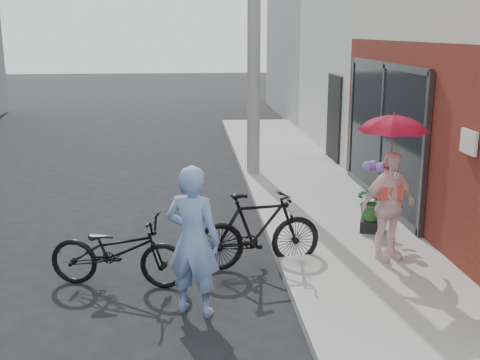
{
  "coord_description": "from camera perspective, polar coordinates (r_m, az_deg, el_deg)",
  "views": [
    {
      "loc": [
        -0.31,
        -6.88,
        3.17
      ],
      "look_at": [
        0.41,
        1.38,
        1.1
      ],
      "focal_mm": 45.0,
      "sensor_mm": 36.0,
      "label": 1
    }
  ],
  "objects": [
    {
      "name": "ground",
      "position": [
        7.58,
        -2.19,
        -10.7
      ],
      "size": [
        80.0,
        80.0,
        0.0
      ],
      "primitive_type": "plane",
      "color": "black",
      "rests_on": "ground"
    },
    {
      "name": "sidewalk",
      "position": [
        9.71,
        9.72,
        -4.87
      ],
      "size": [
        2.2,
        24.0,
        0.12
      ],
      "primitive_type": "cube",
      "color": "#989893",
      "rests_on": "ground"
    },
    {
      "name": "curb",
      "position": [
        9.49,
        2.9,
        -5.13
      ],
      "size": [
        0.12,
        24.0,
        0.12
      ],
      "primitive_type": "cube",
      "color": "#9E9E99",
      "rests_on": "ground"
    },
    {
      "name": "plaster_building",
      "position": [
        17.57,
        21.02,
        14.19
      ],
      "size": [
        8.0,
        6.0,
        7.0
      ],
      "primitive_type": "cube",
      "color": "silver",
      "rests_on": "ground"
    },
    {
      "name": "east_building_far",
      "position": [
        24.09,
        13.65,
        14.41
      ],
      "size": [
        8.0,
        8.0,
        7.0
      ],
      "primitive_type": "cube",
      "color": "gray",
      "rests_on": "ground"
    },
    {
      "name": "utility_pole",
      "position": [
        12.96,
        1.34,
        15.46
      ],
      "size": [
        0.28,
        0.28,
        7.0
      ],
      "primitive_type": "cylinder",
      "color": "#9E9E99",
      "rests_on": "ground"
    },
    {
      "name": "officer",
      "position": [
        6.8,
        -4.47,
        -5.78
      ],
      "size": [
        0.75,
        0.64,
        1.74
      ],
      "primitive_type": "imported",
      "rotation": [
        0.0,
        0.0,
        2.72
      ],
      "color": "#799BD7",
      "rests_on": "ground"
    },
    {
      "name": "bike_left",
      "position": [
        7.78,
        -11.48,
        -6.62
      ],
      "size": [
        1.85,
        0.96,
        0.93
      ],
      "primitive_type": "imported",
      "rotation": [
        0.0,
        0.0,
        1.37
      ],
      "color": "black",
      "rests_on": "ground"
    },
    {
      "name": "bike_right",
      "position": [
        8.18,
        1.71,
        -4.81
      ],
      "size": [
        1.83,
        0.79,
        1.06
      ],
      "primitive_type": "imported",
      "rotation": [
        0.0,
        0.0,
        1.74
      ],
      "color": "black",
      "rests_on": "ground"
    },
    {
      "name": "kimono_woman",
      "position": [
        8.35,
        13.88,
        -2.41
      ],
      "size": [
        0.95,
        0.66,
        1.5
      ],
      "primitive_type": "imported",
      "rotation": [
        0.0,
        0.0,
        0.37
      ],
      "color": "#FFD5D7",
      "rests_on": "sidewalk"
    },
    {
      "name": "parasol",
      "position": [
        8.11,
        14.35,
        5.3
      ],
      "size": [
        0.88,
        0.88,
        0.77
      ],
      "primitive_type": "imported",
      "color": "red",
      "rests_on": "kimono_woman"
    },
    {
      "name": "planter",
      "position": [
        9.63,
        12.37,
        -4.21
      ],
      "size": [
        0.44,
        0.44,
        0.18
      ],
      "primitive_type": "cube",
      "rotation": [
        0.0,
        0.0,
        -0.33
      ],
      "color": "black",
      "rests_on": "sidewalk"
    },
    {
      "name": "potted_plant",
      "position": [
        9.52,
        12.49,
        -1.96
      ],
      "size": [
        0.54,
        0.47,
        0.6
      ],
      "primitive_type": "imported",
      "color": "#2F6126",
      "rests_on": "planter"
    }
  ]
}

